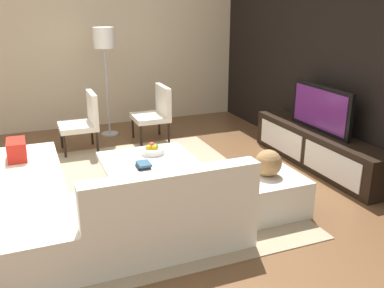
{
  "coord_description": "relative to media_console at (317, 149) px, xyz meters",
  "views": [
    {
      "loc": [
        4.31,
        -1.14,
        2.11
      ],
      "look_at": [
        -0.06,
        0.62,
        0.52
      ],
      "focal_mm": 39.44,
      "sensor_mm": 36.0,
      "label": 1
    }
  ],
  "objects": [
    {
      "name": "ground_plane",
      "position": [
        0.0,
        -2.4,
        -0.25
      ],
      "size": [
        14.0,
        14.0,
        0.0
      ],
      "primitive_type": "plane",
      "color": "brown"
    },
    {
      "name": "feature_wall_back",
      "position": [
        0.0,
        0.3,
        1.15
      ],
      "size": [
        6.4,
        0.12,
        2.8
      ],
      "primitive_type": "cube",
      "color": "black",
      "rests_on": "ground"
    },
    {
      "name": "side_wall_left",
      "position": [
        -3.2,
        -2.2,
        1.15
      ],
      "size": [
        0.12,
        5.2,
        2.8
      ],
      "primitive_type": "cube",
      "color": "beige",
      "rests_on": "ground"
    },
    {
      "name": "area_rug",
      "position": [
        -0.1,
        -2.4,
        -0.24
      ],
      "size": [
        3.4,
        2.8,
        0.01
      ],
      "primitive_type": "cube",
      "color": "tan",
      "rests_on": "ground"
    },
    {
      "name": "media_console",
      "position": [
        0.0,
        0.0,
        0.0
      ],
      "size": [
        2.37,
        0.44,
        0.5
      ],
      "color": "black",
      "rests_on": "ground"
    },
    {
      "name": "television",
      "position": [
        0.0,
        0.0,
        0.55
      ],
      "size": [
        1.14,
        0.06,
        0.6
      ],
      "color": "black",
      "rests_on": "media_console"
    },
    {
      "name": "sectional_couch",
      "position": [
        0.53,
        -3.28,
        0.04
      ],
      "size": [
        2.5,
        2.37,
        0.82
      ],
      "color": "silver",
      "rests_on": "ground"
    },
    {
      "name": "coffee_table",
      "position": [
        -0.1,
        -2.3,
        -0.05
      ],
      "size": [
        1.0,
        1.05,
        0.38
      ],
      "color": "black",
      "rests_on": "ground"
    },
    {
      "name": "accent_chair_near",
      "position": [
        -1.82,
        -2.77,
        0.24
      ],
      "size": [
        0.55,
        0.54,
        0.87
      ],
      "rotation": [
        0.0,
        0.0,
        0.01
      ],
      "color": "black",
      "rests_on": "ground"
    },
    {
      "name": "floor_lamp",
      "position": [
        -2.47,
        -2.29,
        1.23
      ],
      "size": [
        0.33,
        0.33,
        1.74
      ],
      "color": "#A5A5AA",
      "rests_on": "ground"
    },
    {
      "name": "ottoman",
      "position": [
        0.86,
        -1.3,
        -0.05
      ],
      "size": [
        0.7,
        0.7,
        0.4
      ],
      "primitive_type": "cube",
      "color": "silver",
      "rests_on": "ground"
    },
    {
      "name": "fruit_bowl",
      "position": [
        -0.28,
        -2.2,
        0.18
      ],
      "size": [
        0.28,
        0.28,
        0.13
      ],
      "color": "silver",
      "rests_on": "coffee_table"
    },
    {
      "name": "accent_chair_far",
      "position": [
        -1.91,
        -1.65,
        0.24
      ],
      "size": [
        0.58,
        0.53,
        0.87
      ],
      "rotation": [
        0.0,
        0.0,
        0.07
      ],
      "color": "black",
      "rests_on": "ground"
    },
    {
      "name": "decorative_ball",
      "position": [
        0.86,
        -1.3,
        0.29
      ],
      "size": [
        0.28,
        0.28,
        0.28
      ],
      "primitive_type": "sphere",
      "color": "#997247",
      "rests_on": "ottoman"
    },
    {
      "name": "book_stack",
      "position": [
        0.11,
        -2.42,
        0.16
      ],
      "size": [
        0.2,
        0.15,
        0.06
      ],
      "color": "#1E232D",
      "rests_on": "coffee_table"
    }
  ]
}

